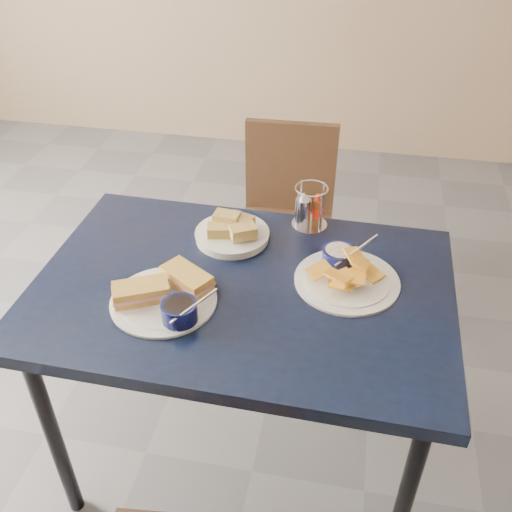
% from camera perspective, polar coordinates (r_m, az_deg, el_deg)
% --- Properties ---
extents(ground, '(6.00, 6.00, 0.00)m').
position_cam_1_polar(ground, '(2.05, -0.43, -20.72)').
color(ground, '#56565C').
rests_on(ground, ground).
extents(dining_table, '(1.13, 0.76, 0.75)m').
position_cam_1_polar(dining_table, '(1.58, -1.35, -4.87)').
color(dining_table, black).
rests_on(dining_table, ground).
extents(chair_far, '(0.39, 0.37, 0.80)m').
position_cam_1_polar(chair_far, '(2.41, 3.20, 4.86)').
color(chair_far, black).
rests_on(chair_far, ground).
extents(sandwich_plate, '(0.30, 0.28, 0.12)m').
position_cam_1_polar(sandwich_plate, '(1.48, -8.90, -3.88)').
color(sandwich_plate, white).
rests_on(sandwich_plate, dining_table).
extents(plantain_plate, '(0.28, 0.28, 0.12)m').
position_cam_1_polar(plantain_plate, '(1.57, 8.84, -1.60)').
color(plantain_plate, white).
rests_on(plantain_plate, dining_table).
extents(bread_basket, '(0.22, 0.22, 0.07)m').
position_cam_1_polar(bread_basket, '(1.70, -2.37, 2.40)').
color(bread_basket, white).
rests_on(bread_basket, dining_table).
extents(condiment_caddy, '(0.11, 0.11, 0.14)m').
position_cam_1_polar(condiment_caddy, '(1.75, 5.30, 4.66)').
color(condiment_caddy, silver).
rests_on(condiment_caddy, dining_table).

